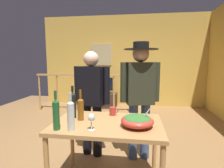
{
  "coord_description": "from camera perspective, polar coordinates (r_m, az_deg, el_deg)",
  "views": [
    {
      "loc": [
        0.46,
        -2.72,
        1.45
      ],
      "look_at": [
        0.15,
        -0.56,
        1.15
      ],
      "focal_mm": 28.26,
      "sensor_mm": 36.0,
      "label": 1
    }
  ],
  "objects": [
    {
      "name": "person_standing_right",
      "position": [
        2.54,
        9.05,
        -2.12
      ],
      "size": [
        0.55,
        0.47,
        1.7
      ],
      "rotation": [
        0.0,
        0.0,
        3.4
      ],
      "color": "#3D5684",
      "rests_on": "ground_plane"
    },
    {
      "name": "wine_bottle_dark",
      "position": [
        2.13,
        -12.54,
        -6.43
      ],
      "size": [
        0.08,
        0.08,
        0.38
      ],
      "color": "black",
      "rests_on": "serving_table"
    },
    {
      "name": "wine_bottle_clear",
      "position": [
        1.77,
        -13.17,
        -9.66
      ],
      "size": [
        0.07,
        0.07,
        0.37
      ],
      "color": "silver",
      "rests_on": "serving_table"
    },
    {
      "name": "stair_railing",
      "position": [
        4.83,
        -3.53,
        -1.4
      ],
      "size": [
        2.81,
        0.1,
        1.11
      ],
      "color": "#B2844C",
      "rests_on": "ground_plane"
    },
    {
      "name": "wine_glass",
      "position": [
        1.75,
        -6.69,
        -10.97
      ],
      "size": [
        0.07,
        0.07,
        0.17
      ],
      "color": "silver",
      "rests_on": "serving_table"
    },
    {
      "name": "framed_picture",
      "position": [
        5.73,
        -3.5,
        9.5
      ],
      "size": [
        0.66,
        0.03,
        0.68
      ],
      "primitive_type": "cube",
      "color": "tan"
    },
    {
      "name": "mug_red",
      "position": [
        2.2,
        0.24,
        -8.79
      ],
      "size": [
        0.11,
        0.08,
        0.1
      ],
      "color": "#B7332D",
      "rests_on": "serving_table"
    },
    {
      "name": "back_wall",
      "position": [
        5.69,
        3.59,
        7.41
      ],
      "size": [
        5.16,
        0.1,
        2.83
      ],
      "primitive_type": "cube",
      "color": "gold",
      "rests_on": "ground_plane"
    },
    {
      "name": "tv_console",
      "position": [
        5.57,
        -3.13,
        -5.09
      ],
      "size": [
        0.9,
        0.4,
        0.42
      ],
      "primitive_type": "cube",
      "color": "#38281E",
      "rests_on": "ground_plane"
    },
    {
      "name": "salad_bowl",
      "position": [
        1.86,
        8.15,
        -11.57
      ],
      "size": [
        0.34,
        0.34,
        0.2
      ],
      "color": "#CC3D2D",
      "rests_on": "serving_table"
    },
    {
      "name": "wine_bottle_amber",
      "position": [
        2.04,
        -10.11,
        -7.7
      ],
      "size": [
        0.07,
        0.07,
        0.35
      ],
      "color": "brown",
      "rests_on": "serving_table"
    },
    {
      "name": "person_standing_left",
      "position": [
        2.64,
        -6.6,
        -3.7
      ],
      "size": [
        0.57,
        0.31,
        1.58
      ],
      "rotation": [
        0.0,
        0.0,
        2.89
      ],
      "color": "black",
      "rests_on": "ground_plane"
    },
    {
      "name": "wine_bottle_green",
      "position": [
        1.82,
        -17.63,
        -9.18
      ],
      "size": [
        0.07,
        0.07,
        0.39
      ],
      "color": "#1E5628",
      "rests_on": "serving_table"
    },
    {
      "name": "serving_table",
      "position": [
        2.01,
        -1.41,
        -14.58
      ],
      "size": [
        1.18,
        0.76,
        0.77
      ],
      "color": "#B2844C",
      "rests_on": "ground_plane"
    },
    {
      "name": "ground_plane",
      "position": [
        3.12,
        -1.34,
        -19.94
      ],
      "size": [
        7.67,
        7.67,
        0.0
      ],
      "primitive_type": "plane",
      "color": "olive"
    },
    {
      "name": "flat_screen_tv",
      "position": [
        5.45,
        -3.23,
        -0.06
      ],
      "size": [
        0.66,
        0.12,
        0.49
      ],
      "color": "black",
      "rests_on": "tv_console"
    }
  ]
}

